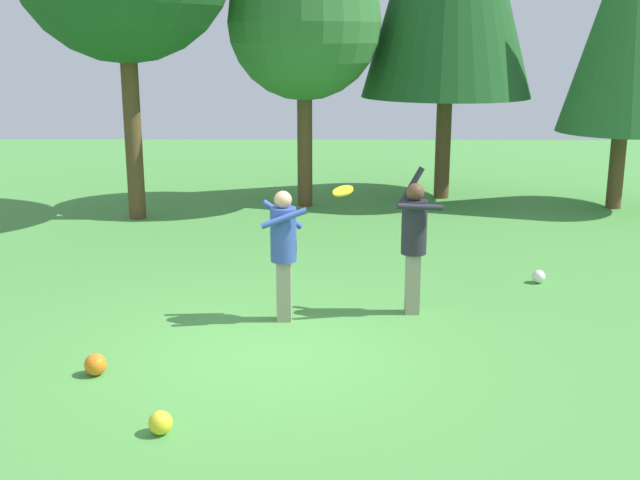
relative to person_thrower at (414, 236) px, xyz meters
name	(u,v)px	position (x,y,z in m)	size (l,w,h in m)	color
ground_plane	(270,349)	(-1.83, -1.34, -1.07)	(40.00, 40.00, 0.00)	#4C9342
person_thrower	(414,236)	(0.00, 0.00, 0.00)	(0.62, 0.58, 1.98)	gray
person_catcher	(283,244)	(-1.72, -0.30, -0.04)	(0.62, 0.54, 1.74)	gray
frisbee	(343,191)	(-0.95, -0.22, 0.65)	(0.38, 0.38, 0.11)	yellow
ball_yellow	(160,423)	(-2.72, -3.43, -0.96)	(0.23, 0.23, 0.23)	yellow
ball_orange	(95,365)	(-3.72, -2.10, -0.95)	(0.25, 0.25, 0.25)	orange
ball_white	(539,277)	(2.07, 1.36, -0.97)	(0.20, 0.20, 0.20)	white
tree_center	(304,24)	(-1.67, 7.04, 2.84)	(3.26, 3.26, 5.57)	brown
tree_far_right	(631,16)	(5.11, 6.87, 3.00)	(2.73, 2.73, 6.52)	brown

